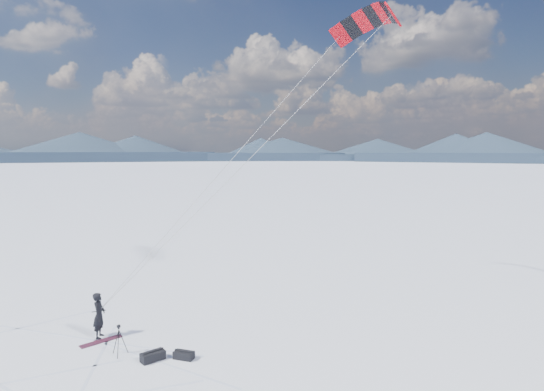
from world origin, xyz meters
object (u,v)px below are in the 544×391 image
object	(u,v)px
snowboard	(101,341)
tripod	(119,336)
gear_bag_a	(153,356)
gear_bag_b	(184,355)
snowkiter	(100,337)

from	to	relation	value
snowboard	tripod	size ratio (longest dim) A/B	1.43
tripod	gear_bag_a	world-z (taller)	tripod
gear_bag_a	gear_bag_b	bearing A→B (deg)	-33.30
gear_bag_a	gear_bag_b	xyz separation A→B (m)	(1.09, -0.14, -0.02)
snowkiter	snowboard	xyz separation A→B (m)	(0.10, -0.47, 0.02)
snowkiter	tripod	size ratio (longest dim) A/B	1.61
snowboard	gear_bag_b	bearing A→B (deg)	-65.63
gear_bag_b	gear_bag_a	bearing A→B (deg)	-155.17
tripod	gear_bag_b	xyz separation A→B (m)	(2.30, -0.92, -0.60)
snowkiter	snowboard	bearing A→B (deg)	-157.64
snowboard	gear_bag_a	bearing A→B (deg)	-76.24
snowkiter	snowboard	world-z (taller)	snowkiter
snowkiter	tripod	bearing A→B (deg)	-144.03
snowboard	gear_bag_b	world-z (taller)	gear_bag_b
gear_bag_b	snowkiter	bearing A→B (deg)	170.92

